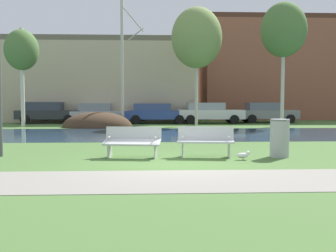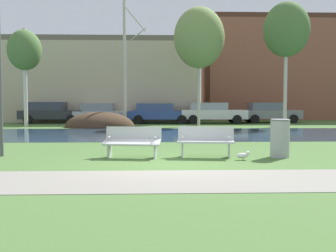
# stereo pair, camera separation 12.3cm
# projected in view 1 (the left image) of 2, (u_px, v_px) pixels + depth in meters

# --- Properties ---
(ground_plane) EXTENTS (120.00, 120.00, 0.00)m
(ground_plane) POSITION_uv_depth(u_px,v_px,m) (161.00, 133.00, 19.89)
(ground_plane) COLOR #476B33
(paved_path_strip) EXTENTS (60.00, 2.24, 0.01)m
(paved_path_strip) POSITION_uv_depth(u_px,v_px,m) (176.00, 180.00, 7.87)
(paved_path_strip) COLOR gray
(paved_path_strip) RESTS_ON ground
(river_band) EXTENTS (80.00, 7.57, 0.01)m
(river_band) POSITION_uv_depth(u_px,v_px,m) (161.00, 134.00, 19.02)
(river_band) COLOR #284256
(river_band) RESTS_ON ground
(soil_mound) EXTENTS (4.29, 3.07, 1.89)m
(soil_mound) POSITION_uv_depth(u_px,v_px,m) (97.00, 127.00, 24.12)
(soil_mound) COLOR #423021
(soil_mound) RESTS_ON ground
(bench_left) EXTENTS (1.66, 0.76, 0.87)m
(bench_left) POSITION_uv_depth(u_px,v_px,m) (133.00, 141.00, 11.05)
(bench_left) COLOR #B2B5B7
(bench_left) RESTS_ON ground
(bench_right) EXTENTS (1.66, 0.76, 0.87)m
(bench_right) POSITION_uv_depth(u_px,v_px,m) (206.00, 141.00, 11.14)
(bench_right) COLOR #B2B5B7
(bench_right) RESTS_ON ground
(trash_bin) EXTENTS (0.56, 0.56, 1.09)m
(trash_bin) POSITION_uv_depth(u_px,v_px,m) (280.00, 137.00, 11.18)
(trash_bin) COLOR #999B9E
(trash_bin) RESTS_ON ground
(seagull) EXTENTS (0.40, 0.15, 0.25)m
(seagull) POSITION_uv_depth(u_px,v_px,m) (243.00, 155.00, 10.66)
(seagull) COLOR white
(seagull) RESTS_ON ground
(birch_far_left) EXTENTS (2.08, 2.08, 6.09)m
(birch_far_left) POSITION_uv_depth(u_px,v_px,m) (22.00, 51.00, 24.08)
(birch_far_left) COLOR beige
(birch_far_left) RESTS_ON ground
(birch_left) EXTENTS (1.49, 2.78, 8.59)m
(birch_left) POSITION_uv_depth(u_px,v_px,m) (123.00, 57.00, 25.01)
(birch_left) COLOR #BCB7A8
(birch_left) RESTS_ON ground
(birch_center_left) EXTENTS (3.28, 3.28, 7.68)m
(birch_center_left) POSITION_uv_depth(u_px,v_px,m) (197.00, 38.00, 25.33)
(birch_center_left) COLOR #BCB7A8
(birch_center_left) RESTS_ON ground
(birch_center) EXTENTS (2.89, 2.89, 7.86)m
(birch_center) POSITION_uv_depth(u_px,v_px,m) (284.00, 30.00, 24.81)
(birch_center) COLOR beige
(birch_center) RESTS_ON ground
(parked_van_nearest_dark) EXTENTS (4.55, 2.06, 1.54)m
(parked_van_nearest_dark) POSITION_uv_depth(u_px,v_px,m) (48.00, 112.00, 28.20)
(parked_van_nearest_dark) COLOR #282B30
(parked_van_nearest_dark) RESTS_ON ground
(parked_sedan_second_silver) EXTENTS (4.01, 2.04, 1.44)m
(parked_sedan_second_silver) POSITION_uv_depth(u_px,v_px,m) (98.00, 113.00, 28.32)
(parked_sedan_second_silver) COLOR #B2B5BC
(parked_sedan_second_silver) RESTS_ON ground
(parked_hatch_third_blue) EXTENTS (4.61, 2.04, 1.43)m
(parked_hatch_third_blue) POSITION_uv_depth(u_px,v_px,m) (156.00, 113.00, 28.00)
(parked_hatch_third_blue) COLOR #2D4793
(parked_hatch_third_blue) RESTS_ON ground
(parked_wagon_fourth_white) EXTENTS (4.67, 1.95, 1.49)m
(parked_wagon_fourth_white) POSITION_uv_depth(u_px,v_px,m) (209.00, 112.00, 28.12)
(parked_wagon_fourth_white) COLOR silver
(parked_wagon_fourth_white) RESTS_ON ground
(parked_suv_fifth_grey) EXTENTS (4.25, 2.12, 1.49)m
(parked_suv_fifth_grey) POSITION_uv_depth(u_px,v_px,m) (266.00, 112.00, 29.03)
(parked_suv_fifth_grey) COLOR slate
(parked_suv_fifth_grey) RESTS_ON ground
(building_beige_block) EXTENTS (17.39, 9.11, 6.47)m
(building_beige_block) POSITION_uv_depth(u_px,v_px,m) (89.00, 82.00, 33.29)
(building_beige_block) COLOR #BCAD8E
(building_beige_block) RESTS_ON ground
(building_brick_low) EXTENTS (15.84, 6.27, 8.84)m
(building_brick_low) POSITION_uv_depth(u_px,v_px,m) (289.00, 70.00, 35.42)
(building_brick_low) COLOR brown
(building_brick_low) RESTS_ON ground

